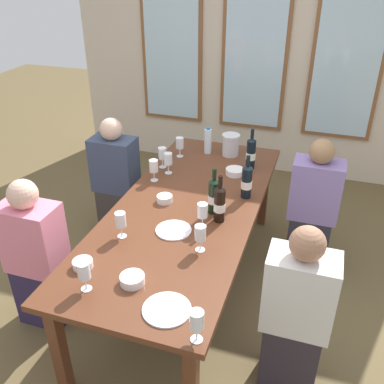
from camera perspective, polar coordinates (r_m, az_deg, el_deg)
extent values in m
plane|color=brown|center=(3.46, -0.65, -12.44)|extent=(12.00, 12.00, 0.00)
cube|color=beige|center=(4.90, 8.54, 19.08)|extent=(4.18, 0.06, 2.90)
cube|color=brown|center=(5.10, -2.74, 19.77)|extent=(0.72, 0.03, 1.88)
cube|color=silver|center=(5.09, -2.81, 19.74)|extent=(0.64, 0.01, 1.80)
cube|color=brown|center=(4.85, 8.43, 19.00)|extent=(0.72, 0.03, 1.88)
cube|color=silver|center=(4.84, 8.39, 18.97)|extent=(0.64, 0.01, 1.80)
cube|color=brown|center=(4.78, 20.21, 17.45)|extent=(0.72, 0.03, 1.88)
cube|color=silver|center=(4.76, 20.20, 17.41)|extent=(0.64, 0.01, 1.80)
cube|color=#5B301C|center=(3.02, -0.72, -2.23)|extent=(0.98, 2.36, 0.04)
cube|color=#5B301C|center=(2.68, -17.29, -19.35)|extent=(0.07, 0.07, 0.70)
cube|color=#5B301C|center=(4.21, -0.97, 1.75)|extent=(0.07, 0.07, 0.70)
cube|color=#5B301C|center=(4.05, 9.59, 0.11)|extent=(0.07, 0.07, 0.70)
cylinder|color=white|center=(2.22, -3.38, -15.35)|extent=(0.25, 0.25, 0.01)
cylinder|color=white|center=(2.76, -2.48, -5.10)|extent=(0.23, 0.23, 0.01)
cylinder|color=silver|center=(3.76, 5.17, 6.12)|extent=(0.14, 0.14, 0.17)
cylinder|color=silver|center=(3.72, 5.23, 7.46)|extent=(0.16, 0.16, 0.02)
cylinder|color=black|center=(3.53, 7.84, 4.98)|extent=(0.07, 0.07, 0.24)
cone|color=black|center=(3.48, 7.99, 6.95)|extent=(0.07, 0.07, 0.02)
cylinder|color=black|center=(3.46, 8.05, 7.70)|extent=(0.03, 0.03, 0.08)
cylinder|color=white|center=(3.54, 7.83, 4.80)|extent=(0.08, 0.08, 0.06)
cylinder|color=black|center=(3.10, 7.28, 1.22)|extent=(0.07, 0.07, 0.23)
cone|color=black|center=(3.04, 7.43, 3.33)|extent=(0.07, 0.07, 0.02)
cylinder|color=black|center=(3.02, 7.49, 4.18)|extent=(0.03, 0.03, 0.08)
cylinder|color=white|center=(3.10, 7.27, 1.03)|extent=(0.08, 0.08, 0.06)
cylinder|color=black|center=(2.81, 3.69, -1.78)|extent=(0.07, 0.08, 0.23)
cone|color=black|center=(2.74, 3.78, 0.51)|extent=(0.07, 0.08, 0.02)
cylinder|color=black|center=(2.72, 3.81, 1.43)|extent=(0.03, 0.03, 0.08)
cylinder|color=silver|center=(2.81, 3.69, -1.98)|extent=(0.08, 0.08, 0.06)
cylinder|color=black|center=(2.89, 2.91, -0.71)|extent=(0.08, 0.07, 0.23)
cone|color=black|center=(2.83, 2.98, 1.53)|extent=(0.08, 0.07, 0.02)
cylinder|color=black|center=(2.81, 3.00, 2.42)|extent=(0.03, 0.03, 0.08)
cylinder|color=silver|center=(2.90, 2.91, -0.91)|extent=(0.08, 0.08, 0.06)
cylinder|color=white|center=(3.06, -3.67, -0.90)|extent=(0.11, 0.11, 0.05)
cylinder|color=white|center=(2.53, -14.35, -9.26)|extent=(0.12, 0.12, 0.05)
cylinder|color=white|center=(2.37, -7.96, -11.46)|extent=(0.14, 0.14, 0.05)
cylinder|color=white|center=(3.45, 5.74, 2.72)|extent=(0.15, 0.15, 0.05)
cylinder|color=white|center=(3.78, 2.13, 6.76)|extent=(0.06, 0.06, 0.22)
cylinder|color=blue|center=(3.74, 2.16, 8.46)|extent=(0.04, 0.04, 0.02)
cylinder|color=white|center=(3.75, -1.62, 4.80)|extent=(0.06, 0.06, 0.00)
cylinder|color=white|center=(3.74, -1.63, 5.35)|extent=(0.01, 0.01, 0.07)
cylinder|color=white|center=(3.70, -1.65, 6.55)|extent=(0.07, 0.07, 0.09)
cylinder|color=beige|center=(3.71, -1.65, 6.18)|extent=(0.06, 0.06, 0.04)
cylinder|color=white|center=(2.09, 0.61, -19.04)|extent=(0.06, 0.06, 0.00)
cylinder|color=white|center=(2.06, 0.62, -18.32)|extent=(0.01, 0.01, 0.07)
cylinder|color=white|center=(2.00, 0.63, -16.68)|extent=(0.07, 0.07, 0.09)
cylinder|color=white|center=(2.74, -9.30, -5.82)|extent=(0.06, 0.06, 0.00)
cylinder|color=white|center=(2.72, -9.36, -5.14)|extent=(0.01, 0.01, 0.07)
cylinder|color=white|center=(2.67, -9.51, -3.64)|extent=(0.07, 0.07, 0.09)
cylinder|color=#590C19|center=(2.69, -9.46, -4.15)|extent=(0.06, 0.06, 0.03)
cylinder|color=white|center=(2.40, -13.87, -12.40)|extent=(0.06, 0.06, 0.00)
cylinder|color=white|center=(2.37, -13.98, -11.69)|extent=(0.01, 0.01, 0.07)
cylinder|color=white|center=(2.32, -14.24, -10.10)|extent=(0.07, 0.07, 0.09)
cylinder|color=white|center=(3.47, -3.15, 2.58)|extent=(0.06, 0.06, 0.00)
cylinder|color=white|center=(3.45, -3.16, 3.17)|extent=(0.01, 0.01, 0.07)
cylinder|color=white|center=(3.41, -3.20, 4.44)|extent=(0.07, 0.07, 0.09)
cylinder|color=white|center=(2.80, 1.38, -4.62)|extent=(0.06, 0.06, 0.00)
cylinder|color=white|center=(2.77, 1.39, -3.95)|extent=(0.01, 0.01, 0.07)
cylinder|color=white|center=(2.73, 1.41, -2.46)|extent=(0.07, 0.07, 0.09)
cylinder|color=white|center=(2.59, 1.08, -7.71)|extent=(0.06, 0.06, 0.00)
cylinder|color=white|center=(2.57, 1.09, -7.00)|extent=(0.01, 0.01, 0.07)
cylinder|color=white|center=(2.52, 1.11, -5.45)|extent=(0.07, 0.07, 0.09)
cylinder|color=white|center=(3.36, -5.05, 1.59)|extent=(0.06, 0.06, 0.00)
cylinder|color=white|center=(3.35, -5.07, 2.19)|extent=(0.01, 0.01, 0.07)
cylinder|color=white|center=(3.31, -5.14, 3.49)|extent=(0.07, 0.07, 0.09)
cylinder|color=white|center=(3.57, -3.91, 3.36)|extent=(0.06, 0.06, 0.00)
cylinder|color=white|center=(3.55, -3.93, 3.93)|extent=(0.01, 0.01, 0.07)
cylinder|color=white|center=(3.52, -3.98, 5.18)|extent=(0.07, 0.07, 0.09)
cylinder|color=beige|center=(3.53, -3.96, 4.74)|extent=(0.06, 0.06, 0.03)
cube|color=#363330|center=(4.00, -9.70, -2.36)|extent=(0.32, 0.24, 0.45)
cube|color=#38445F|center=(3.78, -10.28, 3.64)|extent=(0.38, 0.24, 0.48)
sphere|color=beige|center=(3.65, -10.73, 8.23)|extent=(0.19, 0.19, 0.19)
cube|color=#2B2A34|center=(3.70, 15.17, -6.04)|extent=(0.32, 0.24, 0.45)
cube|color=#8871B3|center=(3.45, 16.16, 0.26)|extent=(0.38, 0.24, 0.48)
sphere|color=#9B724D|center=(3.31, 16.93, 5.18)|extent=(0.19, 0.19, 0.19)
cube|color=#2C2243|center=(3.24, -19.04, -12.50)|extent=(0.32, 0.24, 0.45)
cube|color=pink|center=(2.97, -20.49, -5.75)|extent=(0.38, 0.24, 0.48)
sphere|color=beige|center=(2.80, -21.64, -0.29)|extent=(0.19, 0.19, 0.19)
cube|color=#2E272F|center=(2.79, 12.91, -19.93)|extent=(0.32, 0.24, 0.45)
cube|color=silver|center=(2.46, 14.13, -12.82)|extent=(0.38, 0.24, 0.48)
sphere|color=#9F6F53|center=(2.26, 15.13, -6.67)|extent=(0.19, 0.19, 0.19)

